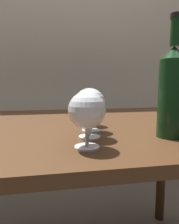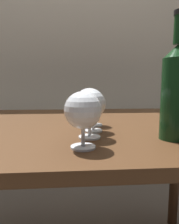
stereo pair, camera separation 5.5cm
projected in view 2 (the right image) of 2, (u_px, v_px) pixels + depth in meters
The scene contains 7 objects.
back_wall at pixel (77, 32), 1.63m from camera, with size 5.00×0.08×2.60m, color #B2A893.
dining_table at pixel (82, 146), 0.78m from camera, with size 1.29×0.86×0.73m.
wine_glass_white at pixel (83, 111), 0.46m from camera, with size 0.09×0.09×0.13m.
wine_glass_pinot at pixel (90, 105), 0.55m from camera, with size 0.09×0.09×0.14m.
wine_glass_amber at pixel (93, 104), 0.62m from camera, with size 0.08×0.08×0.13m.
wine_glass_port at pixel (94, 103), 0.71m from camera, with size 0.07×0.07×0.12m.
wine_bottle at pixel (175, 91), 0.53m from camera, with size 0.07×0.07×0.33m.
Camera 2 is at (-0.03, -0.76, 0.88)m, focal length 32.22 mm.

